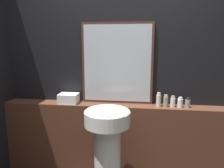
# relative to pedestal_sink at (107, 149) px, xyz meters

# --- Properties ---
(wall_back) EXTENTS (8.00, 0.06, 2.50)m
(wall_back) POSITION_rel_pedestal_sink_xyz_m (0.07, 0.55, 0.68)
(wall_back) COLOR black
(wall_back) RESTS_ON ground_plane
(vanity_counter) EXTENTS (2.61, 0.21, 0.88)m
(vanity_counter) POSITION_rel_pedestal_sink_xyz_m (0.07, 0.42, -0.13)
(vanity_counter) COLOR #512D1E
(vanity_counter) RESTS_ON ground_plane
(pedestal_sink) EXTENTS (0.42, 0.42, 0.95)m
(pedestal_sink) POSITION_rel_pedestal_sink_xyz_m (0.00, 0.00, 0.00)
(pedestal_sink) COLOR silver
(pedestal_sink) RESTS_ON ground_plane
(mirror) EXTENTS (0.78, 0.03, 0.89)m
(mirror) POSITION_rel_pedestal_sink_xyz_m (0.03, 0.50, 0.75)
(mirror) COLOR #47281E
(mirror) RESTS_ON vanity_counter
(towel_stack) EXTENTS (0.21, 0.16, 0.11)m
(towel_stack) POSITION_rel_pedestal_sink_xyz_m (-0.51, 0.42, 0.36)
(towel_stack) COLOR white
(towel_stack) RESTS_ON vanity_counter
(shampoo_bottle) EXTENTS (0.05, 0.05, 0.15)m
(shampoo_bottle) POSITION_rel_pedestal_sink_xyz_m (0.49, 0.42, 0.38)
(shampoo_bottle) COLOR beige
(shampoo_bottle) RESTS_ON vanity_counter
(conditioner_bottle) EXTENTS (0.05, 0.05, 0.13)m
(conditioner_bottle) POSITION_rel_pedestal_sink_xyz_m (0.56, 0.42, 0.37)
(conditioner_bottle) COLOR gray
(conditioner_bottle) RESTS_ON vanity_counter
(lotion_bottle) EXTENTS (0.05, 0.05, 0.12)m
(lotion_bottle) POSITION_rel_pedestal_sink_xyz_m (0.63, 0.42, 0.36)
(lotion_bottle) COLOR white
(lotion_bottle) RESTS_ON vanity_counter
(body_wash_bottle) EXTENTS (0.05, 0.05, 0.11)m
(body_wash_bottle) POSITION_rel_pedestal_sink_xyz_m (0.71, 0.42, 0.36)
(body_wash_bottle) COLOR white
(body_wash_bottle) RESTS_ON vanity_counter
(hand_soap_bottle) EXTENTS (0.05, 0.05, 0.10)m
(hand_soap_bottle) POSITION_rel_pedestal_sink_xyz_m (0.79, 0.42, 0.36)
(hand_soap_bottle) COLOR gray
(hand_soap_bottle) RESTS_ON vanity_counter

